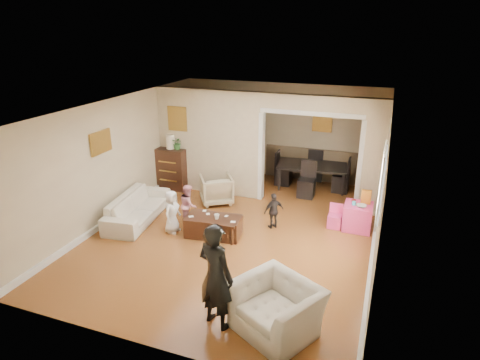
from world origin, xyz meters
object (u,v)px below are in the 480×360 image
at_px(play_table, 358,217).
at_px(adult_person, 216,276).
at_px(sofa, 138,208).
at_px(armchair_front, 277,308).
at_px(dining_table, 311,176).
at_px(coffee_cup, 217,217).
at_px(child_toddler, 274,211).
at_px(dresser, 172,169).
at_px(table_lamp, 170,142).
at_px(cyan_cup, 354,203).
at_px(armchair_back, 216,189).
at_px(child_kneel_b, 189,205).
at_px(coffee_table, 213,226).
at_px(child_kneel_a, 172,212).

bearing_deg(play_table, adult_person, -113.55).
xyz_separation_m(sofa, armchair_front, (3.78, -2.33, 0.07)).
bearing_deg(adult_person, dining_table, -73.75).
bearing_deg(play_table, coffee_cup, -152.42).
bearing_deg(play_table, child_toddler, -161.26).
distance_m(dresser, coffee_cup, 2.97).
relative_size(table_lamp, coffee_cup, 3.34).
xyz_separation_m(sofa, cyan_cup, (4.46, 1.16, 0.30)).
height_order(armchair_back, child_kneel_b, child_kneel_b).
bearing_deg(dining_table, coffee_table, -120.05).
distance_m(armchair_front, adult_person, 0.96).
height_order(armchair_back, dresser, dresser).
bearing_deg(coffee_table, armchair_front, -49.09).
relative_size(play_table, dining_table, 0.32).
distance_m(armchair_back, coffee_table, 1.67).
relative_size(armchair_back, cyan_cup, 9.25).
xyz_separation_m(armchair_front, dresser, (-3.96, 4.23, 0.18)).
bearing_deg(armchair_back, coffee_cup, 80.39).
distance_m(coffee_table, play_table, 3.01).
relative_size(coffee_table, cyan_cup, 13.68).
distance_m(armchair_back, cyan_cup, 3.23).
distance_m(sofa, coffee_cup, 1.96).
bearing_deg(coffee_cup, table_lamp, 136.06).
distance_m(armchair_front, child_kneel_b, 3.64).
bearing_deg(cyan_cup, child_kneel_a, -157.78).
bearing_deg(child_kneel_b, sofa, 72.56).
xyz_separation_m(table_lamp, child_kneel_a, (1.18, -2.16, -0.81)).
height_order(coffee_cup, child_toddler, child_toddler).
bearing_deg(adult_person, armchair_back, -47.84).
bearing_deg(adult_person, sofa, -21.38).
bearing_deg(child_toddler, armchair_back, -73.10).
relative_size(child_kneel_a, child_toddler, 1.17).
bearing_deg(child_kneel_b, coffee_table, -140.32).
xyz_separation_m(sofa, dining_table, (3.21, 3.18, 0.03)).
height_order(sofa, adult_person, adult_person).
xyz_separation_m(play_table, child_kneel_b, (-3.41, -1.01, 0.17)).
height_order(sofa, armchair_back, armchair_back).
relative_size(armchair_back, adult_person, 0.46).
distance_m(sofa, coffee_table, 1.85).
distance_m(coffee_table, adult_person, 2.70).
height_order(table_lamp, coffee_table, table_lamp).
relative_size(sofa, child_toddler, 2.50).
xyz_separation_m(dining_table, child_kneel_a, (-2.21, -3.44, 0.14)).
height_order(table_lamp, cyan_cup, table_lamp).
height_order(dining_table, child_kneel_b, child_kneel_b).
distance_m(sofa, table_lamp, 2.15).
xyz_separation_m(coffee_table, dining_table, (1.36, 3.29, 0.11)).
relative_size(table_lamp, play_table, 0.63).
bearing_deg(table_lamp, child_kneel_b, -51.98).
relative_size(table_lamp, coffee_table, 0.33).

